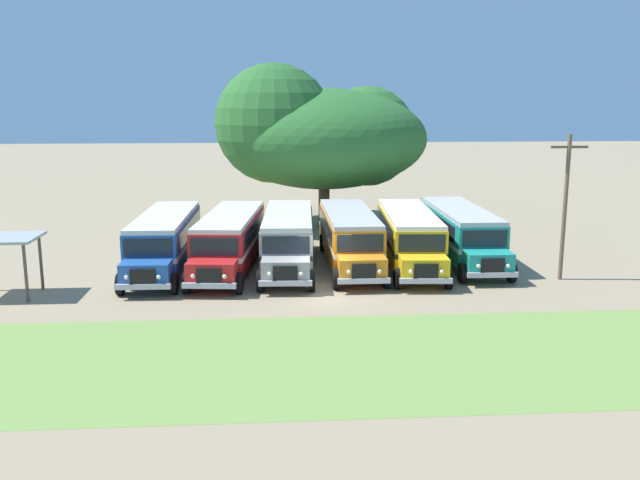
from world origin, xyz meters
TOP-DOWN VIEW (x-y plane):
  - ground_plane at (0.00, 0.00)m, footprint 220.00×220.00m
  - foreground_grass_strip at (0.00, -8.07)m, footprint 80.00×9.12m
  - parked_bus_slot_0 at (-8.01, 5.16)m, footprint 2.87×10.86m
  - parked_bus_slot_1 at (-4.65, 5.08)m, footprint 3.67×10.99m
  - parked_bus_slot_2 at (-1.60, 5.27)m, footprint 3.13×10.90m
  - parked_bus_slot_3 at (1.68, 5.43)m, footprint 2.68×10.84m
  - parked_bus_slot_4 at (4.85, 5.21)m, footprint 3.27×10.93m
  - parked_bus_slot_5 at (7.89, 6.07)m, footprint 2.77×10.85m
  - broad_shade_tree at (0.92, 17.08)m, footprint 14.28×13.37m
  - utility_pole at (11.64, 1.55)m, footprint 1.80×0.20m

SIDE VIEW (x-z plane):
  - ground_plane at x=0.00m, z-range 0.00..0.00m
  - foreground_grass_strip at x=0.00m, z-range 0.00..0.01m
  - parked_bus_slot_0 at x=-8.01m, z-range 0.17..2.99m
  - parked_bus_slot_1 at x=-4.65m, z-range 0.17..2.99m
  - parked_bus_slot_2 at x=-1.60m, z-range 0.17..2.99m
  - parked_bus_slot_3 at x=1.68m, z-range 0.17..2.99m
  - parked_bus_slot_4 at x=4.85m, z-range 0.17..2.99m
  - parked_bus_slot_5 at x=7.89m, z-range 0.17..2.99m
  - utility_pole at x=11.64m, z-range 0.25..7.31m
  - broad_shade_tree at x=0.92m, z-range 0.70..11.73m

